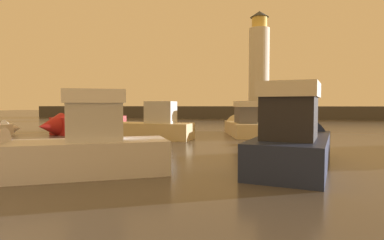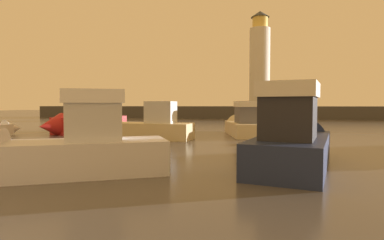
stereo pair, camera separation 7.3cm
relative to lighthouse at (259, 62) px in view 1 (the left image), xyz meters
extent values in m
plane|color=#4C4742|center=(-6.84, -28.60, -10.48)|extent=(220.00, 220.00, 0.00)
cube|color=#423F3D|center=(-6.84, 0.00, -9.34)|extent=(74.31, 4.69, 2.29)
cylinder|color=silver|center=(0.00, 0.00, -1.10)|extent=(3.69, 3.69, 14.18)
cylinder|color=#F2CC59|center=(0.00, 0.00, 6.98)|extent=(2.77, 2.77, 1.99)
cone|color=#33383D|center=(0.00, 0.00, 8.54)|extent=(3.32, 3.32, 1.13)
cube|color=#1E284C|center=(1.02, -46.53, -9.85)|extent=(4.14, 7.38, 1.27)
cone|color=#1E284C|center=(1.97, -42.50, -9.78)|extent=(2.97, 2.86, 2.50)
cube|color=#232328|center=(0.74, -47.71, -8.44)|extent=(2.31, 2.66, 1.55)
cube|color=silver|center=(0.74, -47.71, -7.39)|extent=(2.54, 2.93, 0.54)
cone|color=white|center=(-21.13, -36.08, -9.98)|extent=(1.92, 1.86, 1.54)
cube|color=#B21E1E|center=(-15.43, -33.06, -9.75)|extent=(4.71, 7.19, 1.47)
cone|color=#B21E1E|center=(-16.98, -36.73, -9.67)|extent=(2.73, 2.66, 2.12)
cube|color=#232328|center=(-15.22, -32.55, -8.20)|extent=(2.44, 3.03, 1.62)
cube|color=silver|center=(-6.60, -49.49, -9.86)|extent=(6.36, 4.74, 1.24)
cube|color=silver|center=(-6.24, -49.30, -8.56)|extent=(2.41, 2.25, 1.37)
cube|color=silver|center=(-6.24, -49.30, -7.63)|extent=(2.65, 2.48, 0.48)
cube|color=beige|center=(-1.50, -33.09, -9.94)|extent=(3.73, 6.98, 1.08)
cone|color=beige|center=(-2.39, -29.31, -9.89)|extent=(2.60, 2.50, 2.19)
cube|color=#595960|center=(-1.31, -33.90, -8.75)|extent=(1.92, 2.75, 1.30)
cube|color=silver|center=(-1.31, -33.90, -7.87)|extent=(2.12, 3.03, 0.46)
cube|color=beige|center=(-8.36, -37.40, -9.88)|extent=(6.78, 2.78, 1.20)
cone|color=beige|center=(-12.24, -37.12, -9.82)|extent=(2.23, 2.35, 2.21)
cube|color=silver|center=(-7.35, -37.48, -8.48)|extent=(2.16, 1.65, 1.60)
sphere|color=red|center=(3.24, -37.45, -9.98)|extent=(1.00, 1.00, 1.00)
camera|label=1|loc=(-0.49, -59.97, -7.95)|focal=29.81mm
camera|label=2|loc=(-0.42, -59.95, -7.95)|focal=29.81mm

